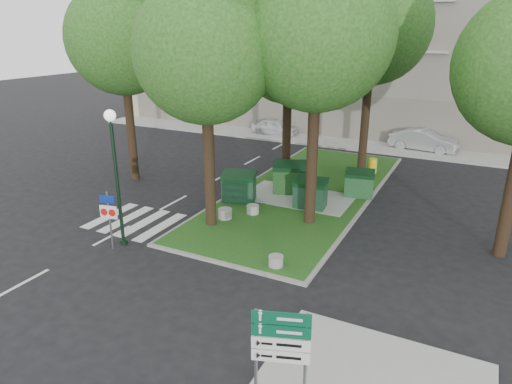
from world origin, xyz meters
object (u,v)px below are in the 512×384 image
Objects in this scene: tree_street_left at (123,28)px; car_white at (275,127)px; tree_median_near_left at (208,38)px; directional_sign at (281,346)px; tree_median_mid at (291,43)px; dumpster_d at (359,184)px; dumpster_b at (290,178)px; tree_median_far at (376,13)px; street_lamp at (115,163)px; dumpster_c at (310,193)px; car_silver at (424,140)px; traffic_sign_pole at (109,213)px; bollard_left at (225,213)px; bollard_right at (276,261)px; bollard_mid at (253,209)px; dumpster_a at (239,187)px; litter_bin at (373,166)px; tree_median_near_right at (321,18)px.

tree_street_left is 3.07× the size of car_white.
tree_median_near_left reaches higher than directional_sign.
dumpster_d is (3.91, -0.59, -6.26)m from tree_median_mid.
tree_median_far is at bearing 40.80° from dumpster_b.
tree_median_far is at bearing 64.75° from street_lamp.
tree_median_near_left is at bearing -135.92° from dumpster_c.
car_silver is (-0.41, 24.14, -0.99)m from directional_sign.
car_silver is at bearing 55.30° from traffic_sign_pole.
traffic_sign_pole is 0.52× the size of car_silver.
bollard_right is at bearing -37.51° from bollard_left.
tree_median_near_left is 6.98× the size of dumpster_d.
tree_median_near_left is 9.89m from dumpster_d.
bollard_left is at bearing -129.07° from bollard_mid.
bollard_left is at bearing 107.65° from directional_sign.
dumpster_a is at bearing 102.77° from bollard_left.
tree_median_far is 5.38× the size of traffic_sign_pole.
tree_median_near_left is 4.45× the size of directional_sign.
litter_bin is at bearing 29.62° from tree_street_left.
bollard_left is at bearing -158.81° from tree_median_near_right.
tree_median_near_right is at bearing -56.31° from tree_median_mid.
tree_median_far reaches higher than street_lamp.
tree_median_mid is at bearing 86.31° from bollard_left.
tree_median_near_left is at bearing -112.80° from litter_bin.
car_silver is (1.47, 10.67, -0.02)m from dumpster_d.
tree_median_near_right reaches higher than dumpster_a.
tree_median_near_left is 6.03× the size of dumpster_a.
tree_street_left reaches higher than tree_median_mid.
tree_median_near_left is at bearing -150.26° from tree_median_near_right.
tree_median_near_right is 8.10m from bollard_mid.
tree_median_near_right is 6.56× the size of dumpster_a.
traffic_sign_pole is at bearing 164.48° from car_silver.
tree_median_mid is 12.89m from car_white.
dumpster_a is 3.32× the size of bollard_mid.
car_silver is (8.04, 19.51, -2.47)m from street_lamp.
traffic_sign_pole reaches higher than car_silver.
tree_median_near_right is 7.51m from tree_median_far.
tree_median_near_right is 6.02× the size of dumpster_b.
directional_sign is (1.88, -13.47, 0.97)m from dumpster_d.
litter_bin is (4.48, 7.07, -0.27)m from dumpster_a.
bollard_left is at bearing -140.93° from dumpster_c.
tree_median_near_left is 6.53m from tree_median_mid.
street_lamp is at bearing 67.53° from traffic_sign_pole.
directional_sign is (6.29, -7.56, -5.62)m from tree_median_near_left.
bollard_mid is at bearing -140.72° from dumpster_d.
bollard_mid is 0.15× the size of car_white.
litter_bin is at bearing 77.96° from directional_sign.
street_lamp is (-6.29, -12.75, 2.65)m from litter_bin.
traffic_sign_pole reaches higher than dumpster_d.
dumpster_c is 2.64× the size of bollard_left.
tree_median_near_left is at bearing -118.89° from bollard_mid.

